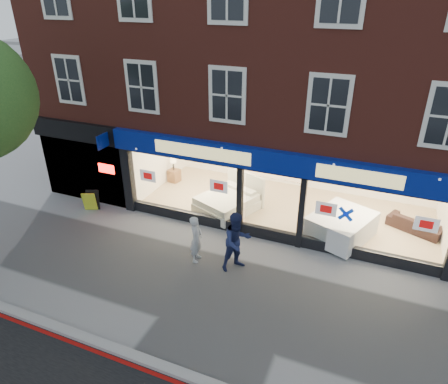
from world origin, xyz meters
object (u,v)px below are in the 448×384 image
Objects in this scene: sofa at (415,224)px; pedestrian_blue at (237,242)px; a_board at (91,201)px; pedestrian_grey at (196,239)px; display_bed at (229,201)px; mattress_stack at (341,226)px.

sofa is 6.60m from pedestrian_blue.
sofa is at bearing -7.80° from a_board.
pedestrian_blue is at bearing -92.22° from pedestrian_grey.
pedestrian_grey reaches higher than sofa.
sofa is 11.88m from a_board.
pedestrian_grey is at bearing 134.67° from pedestrian_blue.
display_bed is 6.64m from sofa.
display_bed reaches higher than sofa.
a_board is at bearing -137.27° from display_bed.
display_bed is at bearing 32.49° from sofa.
a_board is at bearing 119.67° from pedestrian_blue.
pedestrian_blue reaches higher than pedestrian_grey.
pedestrian_blue is at bearing -133.54° from mattress_stack.
a_board is at bearing 37.76° from sofa.
sofa is (2.34, 1.39, -0.16)m from mattress_stack.
mattress_stack is 1.68× the size of pedestrian_grey.
sofa is 7.68m from pedestrian_grey.
mattress_stack is 3.29× the size of a_board.
mattress_stack is 2.73m from sofa.
a_board is (-9.16, -1.59, -0.13)m from mattress_stack.
sofa is 2.29× the size of a_board.
mattress_stack reaches higher than sofa.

